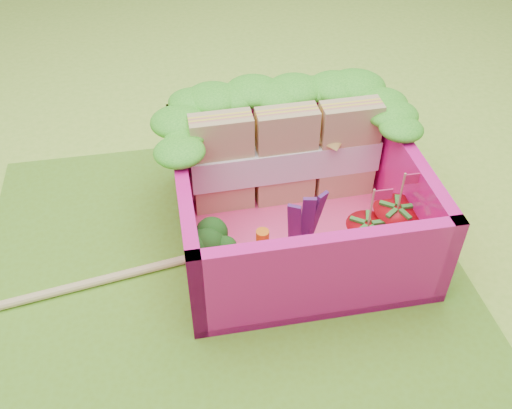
{
  "coord_description": "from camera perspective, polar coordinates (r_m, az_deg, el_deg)",
  "views": [
    {
      "loc": [
        -0.21,
        -2.04,
        2.36
      ],
      "look_at": [
        0.22,
        0.3,
        0.28
      ],
      "focal_mm": 40.0,
      "sensor_mm": 36.0,
      "label": 1
    }
  ],
  "objects": [
    {
      "name": "carrot_sticks",
      "position": [
        2.98,
        -0.18,
        -5.19
      ],
      "size": [
        0.18,
        0.15,
        0.26
      ],
      "color": "orange",
      "rests_on": "bento_floor"
    },
    {
      "name": "bento_box",
      "position": [
        3.18,
        3.98,
        0.82
      ],
      "size": [
        1.3,
        1.3,
        0.55
      ],
      "color": "#E91387",
      "rests_on": "placemat"
    },
    {
      "name": "placemat",
      "position": [
        3.11,
        -3.09,
        -7.78
      ],
      "size": [
        2.6,
        2.6,
        0.03
      ],
      "primitive_type": "cube",
      "color": "#659F24",
      "rests_on": "ground"
    },
    {
      "name": "chopsticks",
      "position": [
        3.21,
        -21.63,
        -8.7
      ],
      "size": [
        2.22,
        0.4,
        0.04
      ],
      "color": "#E4D07D",
      "rests_on": "placemat"
    },
    {
      "name": "lettuce_ruffle",
      "position": [
        3.36,
        2.36,
        10.28
      ],
      "size": [
        1.43,
        0.77,
        0.11
      ],
      "color": "#27961B",
      "rests_on": "bento_box"
    },
    {
      "name": "strawberry_right",
      "position": [
        3.21,
        13.63,
        -2.09
      ],
      "size": [
        0.26,
        0.26,
        0.5
      ],
      "color": "red",
      "rests_on": "bento_floor"
    },
    {
      "name": "sandwich_stack",
      "position": [
        3.33,
        3.07,
        4.77
      ],
      "size": [
        1.12,
        0.2,
        0.62
      ],
      "color": "tan",
      "rests_on": "bento_floor"
    },
    {
      "name": "broccoli",
      "position": [
        2.94,
        -4.64,
        -4.07
      ],
      "size": [
        0.34,
        0.34,
        0.27
      ],
      "color": "#699849",
      "rests_on": "bento_floor"
    },
    {
      "name": "snap_peas",
      "position": [
        3.18,
        10.76,
        -4.79
      ],
      "size": [
        0.66,
        0.28,
        0.05
      ],
      "color": "#53AB35",
      "rests_on": "bento_floor"
    },
    {
      "name": "purple_wedges",
      "position": [
        3.08,
        5.02,
        -1.7
      ],
      "size": [
        0.2,
        0.11,
        0.38
      ],
      "color": "#481C62",
      "rests_on": "bento_floor"
    },
    {
      "name": "bento_floor",
      "position": [
        3.35,
        3.79,
        -2.44
      ],
      "size": [
        1.3,
        1.3,
        0.05
      ],
      "primitive_type": "cube",
      "color": "#F63E7D",
      "rests_on": "placemat"
    },
    {
      "name": "strawberry_left",
      "position": [
        3.12,
        10.9,
        -3.48
      ],
      "size": [
        0.23,
        0.23,
        0.47
      ],
      "color": "red",
      "rests_on": "bento_floor"
    },
    {
      "name": "ground",
      "position": [
        3.12,
        -3.08,
        -7.96
      ],
      "size": [
        14.0,
        14.0,
        0.0
      ],
      "primitive_type": "plane",
      "color": "#9ED83D",
      "rests_on": "ground"
    }
  ]
}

